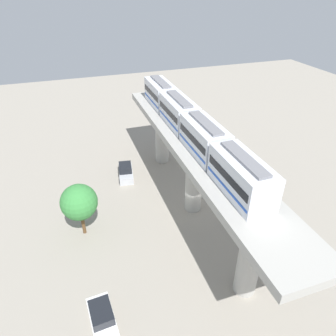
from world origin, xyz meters
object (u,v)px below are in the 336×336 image
(train, at_px, (191,124))
(parked_car_silver, at_px, (126,172))
(parked_car_white, at_px, (102,319))
(tree_near_viaduct, at_px, (79,202))

(train, xyz_separation_m, parked_car_silver, (-6.00, 7.48, -9.31))
(train, distance_m, parked_car_silver, 13.37)
(train, xyz_separation_m, parked_car_white, (-12.15, -12.58, -9.31))
(parked_car_white, distance_m, parked_car_silver, 20.98)
(parked_car_white, relative_size, tree_near_viaduct, 0.72)
(train, xyz_separation_m, tree_near_viaduct, (-12.47, -1.69, -5.97))
(train, relative_size, tree_near_viaduct, 4.60)
(parked_car_silver, distance_m, tree_near_viaduct, 11.70)
(parked_car_white, bearing_deg, train, 42.02)
(train, bearing_deg, tree_near_viaduct, -172.30)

